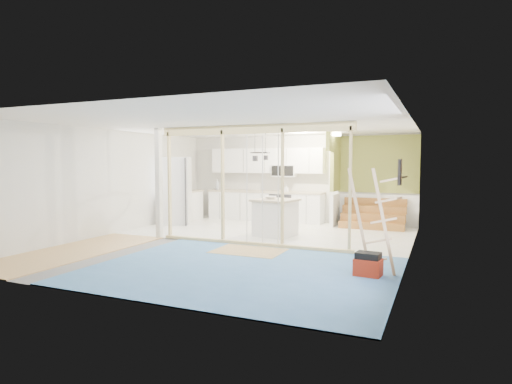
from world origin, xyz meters
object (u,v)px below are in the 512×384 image
at_px(fridge, 176,191).
at_px(island, 275,218).
at_px(ladder, 375,221).
at_px(toolbox, 368,265).

bearing_deg(fridge, island, -36.72).
bearing_deg(ladder, island, 120.61).
xyz_separation_m(toolbox, ladder, (0.07, 0.12, 0.68)).
bearing_deg(toolbox, island, 139.05).
height_order(toolbox, ladder, ladder).
relative_size(fridge, ladder, 1.15).
bearing_deg(fridge, ladder, -53.40).
distance_m(fridge, ladder, 7.07).
relative_size(fridge, toolbox, 4.43).
relative_size(toolbox, ladder, 0.26).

